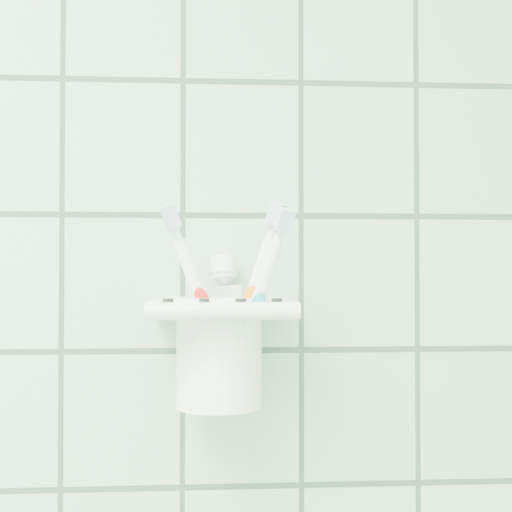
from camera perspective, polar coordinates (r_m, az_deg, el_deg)
The scene contains 6 objects.
holder_bracket at distance 0.70m, azimuth -2.75°, elevation -4.33°, with size 0.14×0.11×0.04m.
cup at distance 0.70m, azimuth -2.97°, elevation -7.33°, with size 0.09×0.09×0.11m.
toothbrush_pink at distance 0.70m, azimuth -1.48°, elevation -3.16°, with size 0.07×0.03×0.20m.
toothbrush_blue at distance 0.69m, azimuth -2.87°, elevation -3.29°, with size 0.06×0.03×0.20m.
toothbrush_orange at distance 0.68m, azimuth -2.49°, elevation -3.48°, with size 0.06×0.04×0.19m.
toothpaste_tube at distance 0.70m, azimuth -2.11°, elevation -4.71°, with size 0.04×0.04×0.15m.
Camera 1 is at (0.65, 0.46, 1.33)m, focal length 50.00 mm.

